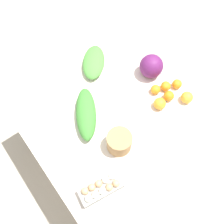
{
  "coord_description": "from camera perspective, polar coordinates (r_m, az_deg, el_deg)",
  "views": [
    {
      "loc": [
        0.59,
        -0.45,
        2.18
      ],
      "look_at": [
        0.0,
        0.0,
        0.79
      ],
      "focal_mm": 40.0,
      "sensor_mm": 36.0,
      "label": 1
    }
  ],
  "objects": [
    {
      "name": "cabbage_purple",
      "position": [
        1.72,
        8.97,
        10.31
      ],
      "size": [
        0.16,
        0.16,
        0.16
      ],
      "primitive_type": "sphere",
      "color": "#601E5B",
      "rests_on": "dining_table"
    },
    {
      "name": "orange_4",
      "position": [
        1.66,
        12.86,
        3.6
      ],
      "size": [
        0.07,
        0.07,
        0.07
      ],
      "primitive_type": "sphere",
      "color": "orange",
      "rests_on": "dining_table"
    },
    {
      "name": "greens_bunch_beet_tops",
      "position": [
        1.55,
        -5.95,
        -0.31
      ],
      "size": [
        0.38,
        0.3,
        0.1
      ],
      "primitive_type": "ellipsoid",
      "rotation": [
        0.0,
        0.0,
        5.72
      ],
      "color": "#3D8433",
      "rests_on": "dining_table"
    },
    {
      "name": "orange_0",
      "position": [
        1.7,
        12.18,
        5.8
      ],
      "size": [
        0.07,
        0.07,
        0.07
      ],
      "primitive_type": "sphere",
      "color": "orange",
      "rests_on": "dining_table"
    },
    {
      "name": "greens_bunch_chard",
      "position": [
        1.78,
        -4.22,
        11.32
      ],
      "size": [
        0.32,
        0.31,
        0.08
      ],
      "primitive_type": "ellipsoid",
      "rotation": [
        0.0,
        0.0,
        2.42
      ],
      "color": "#4C933D",
      "rests_on": "dining_table"
    },
    {
      "name": "egg_carton",
      "position": [
        1.39,
        -2.57,
        -17.02
      ],
      "size": [
        0.13,
        0.25,
        0.09
      ],
      "rotation": [
        0.0,
        0.0,
        1.41
      ],
      "color": "#A8A8A3",
      "rests_on": "dining_table"
    },
    {
      "name": "orange_1",
      "position": [
        1.61,
        10.86,
        1.88
      ],
      "size": [
        0.08,
        0.08,
        0.08
      ],
      "primitive_type": "sphere",
      "color": "orange",
      "rests_on": "dining_table"
    },
    {
      "name": "ground_plane",
      "position": [
        2.3,
        0.0,
        -9.28
      ],
      "size": [
        8.0,
        8.0,
        0.0
      ],
      "primitive_type": "plane",
      "color": "#B2A899"
    },
    {
      "name": "paper_bag",
      "position": [
        1.45,
        1.68,
        -6.83
      ],
      "size": [
        0.15,
        0.15,
        0.12
      ],
      "primitive_type": "cylinder",
      "color": "#A87F51",
      "rests_on": "dining_table"
    },
    {
      "name": "orange_5",
      "position": [
        1.68,
        16.75,
        3.21
      ],
      "size": [
        0.08,
        0.08,
        0.08
      ],
      "primitive_type": "sphere",
      "color": "#F9A833",
      "rests_on": "dining_table"
    },
    {
      "name": "orange_2",
      "position": [
        1.67,
        9.92,
        5.09
      ],
      "size": [
        0.06,
        0.06,
        0.06
      ],
      "primitive_type": "sphere",
      "color": "orange",
      "rests_on": "dining_table"
    },
    {
      "name": "orange_3",
      "position": [
        1.73,
        14.63,
        6.21
      ],
      "size": [
        0.06,
        0.06,
        0.06
      ],
      "primitive_type": "sphere",
      "color": "orange",
      "rests_on": "dining_table"
    },
    {
      "name": "dining_table",
      "position": [
        1.68,
        0.0,
        -1.94
      ],
      "size": [
        1.14,
        1.07,
        0.77
      ],
      "color": "silver",
      "rests_on": "ground_plane"
    }
  ]
}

